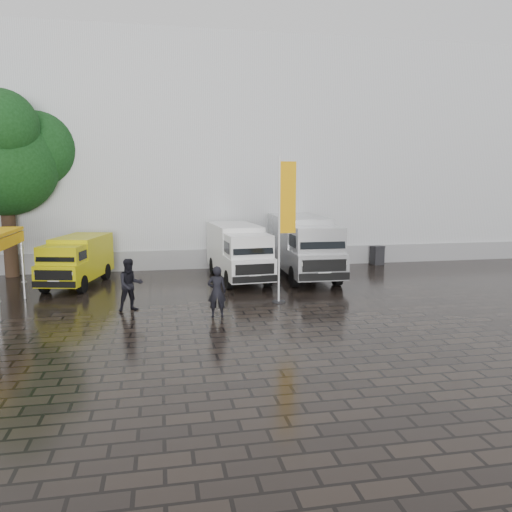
{
  "coord_description": "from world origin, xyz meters",
  "views": [
    {
      "loc": [
        -3.71,
        -17.87,
        4.59
      ],
      "look_at": [
        0.15,
        2.2,
        1.47
      ],
      "focal_mm": 35.0,
      "sensor_mm": 36.0,
      "label": 1
    }
  ],
  "objects_px": {
    "van_silver": "(304,247)",
    "flagpole": "(284,221)",
    "van_yellow": "(77,262)",
    "person_front": "(217,292)",
    "van_white": "(238,253)",
    "wheelie_bin": "(377,255)",
    "person_tent": "(130,285)"
  },
  "relations": [
    {
      "from": "van_yellow",
      "to": "wheelie_bin",
      "type": "height_order",
      "value": "van_yellow"
    },
    {
      "from": "van_yellow",
      "to": "person_front",
      "type": "height_order",
      "value": "van_yellow"
    },
    {
      "from": "van_white",
      "to": "wheelie_bin",
      "type": "relative_size",
      "value": 5.68
    },
    {
      "from": "van_white",
      "to": "wheelie_bin",
      "type": "bearing_deg",
      "value": 13.93
    },
    {
      "from": "wheelie_bin",
      "to": "person_front",
      "type": "bearing_deg",
      "value": -144.52
    },
    {
      "from": "van_white",
      "to": "person_tent",
      "type": "relative_size",
      "value": 3.11
    },
    {
      "from": "flagpole",
      "to": "person_front",
      "type": "bearing_deg",
      "value": -149.57
    },
    {
      "from": "flagpole",
      "to": "van_white",
      "type": "bearing_deg",
      "value": 102.35
    },
    {
      "from": "flagpole",
      "to": "wheelie_bin",
      "type": "bearing_deg",
      "value": 45.82
    },
    {
      "from": "van_yellow",
      "to": "wheelie_bin",
      "type": "relative_size",
      "value": 4.49
    },
    {
      "from": "van_silver",
      "to": "person_front",
      "type": "xyz_separation_m",
      "value": [
        -4.83,
        -6.21,
        -0.55
      ]
    },
    {
      "from": "van_white",
      "to": "van_silver",
      "type": "bearing_deg",
      "value": -4.51
    },
    {
      "from": "flagpole",
      "to": "wheelie_bin",
      "type": "relative_size",
      "value": 5.37
    },
    {
      "from": "van_yellow",
      "to": "person_front",
      "type": "relative_size",
      "value": 2.62
    },
    {
      "from": "van_silver",
      "to": "person_front",
      "type": "relative_size",
      "value": 3.76
    },
    {
      "from": "wheelie_bin",
      "to": "person_tent",
      "type": "bearing_deg",
      "value": -156.16
    },
    {
      "from": "person_tent",
      "to": "van_silver",
      "type": "bearing_deg",
      "value": 14.1
    },
    {
      "from": "van_white",
      "to": "flagpole",
      "type": "distance_m",
      "value": 5.07
    },
    {
      "from": "wheelie_bin",
      "to": "van_white",
      "type": "bearing_deg",
      "value": -168.29
    },
    {
      "from": "person_front",
      "to": "person_tent",
      "type": "bearing_deg",
      "value": -19.33
    },
    {
      "from": "van_white",
      "to": "flagpole",
      "type": "bearing_deg",
      "value": -82.16
    },
    {
      "from": "van_silver",
      "to": "wheelie_bin",
      "type": "height_order",
      "value": "van_silver"
    },
    {
      "from": "van_yellow",
      "to": "wheelie_bin",
      "type": "distance_m",
      "value": 15.53
    },
    {
      "from": "van_silver",
      "to": "person_tent",
      "type": "height_order",
      "value": "van_silver"
    },
    {
      "from": "van_yellow",
      "to": "van_white",
      "type": "distance_m",
      "value": 7.16
    },
    {
      "from": "van_silver",
      "to": "wheelie_bin",
      "type": "distance_m",
      "value": 5.77
    },
    {
      "from": "van_white",
      "to": "van_silver",
      "type": "relative_size",
      "value": 0.88
    },
    {
      "from": "van_silver",
      "to": "wheelie_bin",
      "type": "bearing_deg",
      "value": 29.68
    },
    {
      "from": "van_yellow",
      "to": "wheelie_bin",
      "type": "bearing_deg",
      "value": 23.27
    },
    {
      "from": "van_yellow",
      "to": "person_tent",
      "type": "height_order",
      "value": "van_yellow"
    },
    {
      "from": "van_silver",
      "to": "flagpole",
      "type": "relative_size",
      "value": 1.2
    },
    {
      "from": "van_white",
      "to": "van_yellow",
      "type": "bearing_deg",
      "value": 175.26
    }
  ]
}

